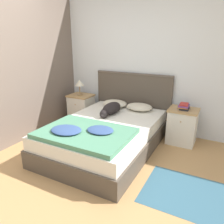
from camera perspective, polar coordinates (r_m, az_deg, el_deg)
The scene contains 14 objects.
ground_plane at distance 2.93m, azimuth -13.09°, elevation -17.00°, with size 16.00×16.00×0.00m, color tan.
wall_back at distance 4.23m, azimuth 4.96°, elevation 13.01°, with size 9.00×0.06×2.55m.
wall_side_left at distance 4.13m, azimuth -19.65°, elevation 11.90°, with size 0.06×3.10×2.55m.
bed at distance 3.48m, azimuth -1.60°, elevation -6.17°, with size 1.43×2.07×0.46m.
headboard at distance 4.26m, azimuth 5.34°, elevation 3.27°, with size 1.51×0.06×1.08m.
nightstand_left at distance 4.58m, azimuth -8.02°, elevation 0.85°, with size 0.47×0.41×0.60m.
nightstand_right at distance 3.83m, azimuth 17.84°, elevation -3.52°, with size 0.47×0.41×0.60m.
pillow_left at distance 4.15m, azimuth 0.79°, elevation 2.27°, with size 0.47×0.38×0.12m.
pillow_right at distance 3.96m, azimuth 7.16°, elevation 1.32°, with size 0.47×0.38×0.12m.
quilt at distance 2.94m, azimuth -7.23°, elevation -5.35°, with size 1.21×0.86×0.11m.
dog at distance 3.73m, azimuth -0.28°, elevation 0.87°, with size 0.24×0.68×0.19m.
book_stack at distance 3.71m, azimuth 18.31°, elevation 1.37°, with size 0.17×0.22×0.10m.
table_lamp at distance 4.43m, azimuth -8.50°, elevation 7.36°, with size 0.18×0.18×0.31m.
rug at distance 2.79m, azimuth 22.02°, elevation -20.03°, with size 1.26×0.80×0.00m.
Camera 1 is at (1.64, -1.75, 1.68)m, focal length 35.00 mm.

